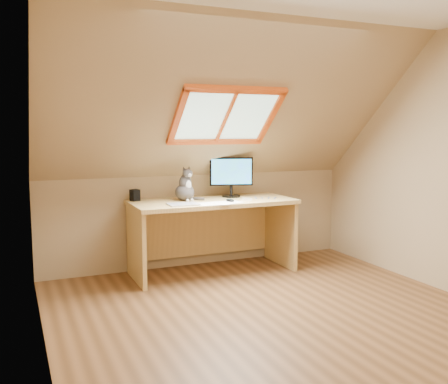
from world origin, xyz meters
TOP-DOWN VIEW (x-y plane):
  - ground at (0.00, 0.00)m, footprint 3.50×3.50m
  - room_shell at (0.00, -0.09)m, footprint 3.52×3.52m
  - desk at (-0.00, 1.45)m, footprint 1.68×0.74m
  - monitor at (0.27, 1.51)m, footprint 0.45×0.20m
  - cat at (-0.28, 1.45)m, footprint 0.25×0.28m
  - desk_speaker at (-0.76, 1.63)m, footprint 0.10×0.10m
  - graphics_tablet at (-0.39, 1.17)m, footprint 0.30×0.21m
  - mouse at (0.10, 1.17)m, footprint 0.09×0.12m
  - papers at (-0.04, 1.12)m, footprint 0.35×0.30m
  - cables at (0.47, 1.26)m, footprint 0.51×0.26m

SIDE VIEW (x-z plane):
  - ground at x=0.00m, z-range 0.00..0.00m
  - desk at x=0.00m, z-range 0.15..0.92m
  - papers at x=-0.04m, z-range 0.77..0.77m
  - cables at x=0.47m, z-range 0.77..0.78m
  - graphics_tablet at x=-0.39m, z-range 0.77..0.78m
  - mouse at x=0.10m, z-range 0.77..0.80m
  - desk_speaker at x=-0.76m, z-range 0.77..0.89m
  - cat at x=-0.28m, z-range 0.72..1.08m
  - monitor at x=0.27m, z-range 0.80..1.23m
  - room_shell at x=0.00m, z-range 0.23..2.64m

